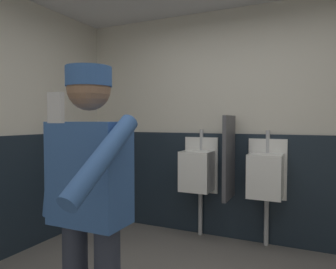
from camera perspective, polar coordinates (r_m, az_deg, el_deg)
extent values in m
cube|color=beige|center=(3.69, 13.69, 1.80)|extent=(4.63, 0.12, 2.60)
cube|color=#19232D|center=(3.69, 13.34, -9.22)|extent=(4.03, 0.03, 1.20)
cube|color=white|center=(3.76, 6.10, -5.43)|extent=(0.40, 0.05, 0.65)
cube|color=white|center=(3.61, 5.22, -6.56)|extent=(0.34, 0.30, 0.45)
cylinder|color=#B7BABF|center=(3.72, 6.07, -0.95)|extent=(0.04, 0.04, 0.24)
cylinder|color=#B7BABF|center=(3.84, 5.86, -13.66)|extent=(0.05, 0.05, 0.55)
cube|color=white|center=(3.59, 17.55, -5.91)|extent=(0.40, 0.05, 0.65)
cube|color=white|center=(3.43, 17.16, -7.14)|extent=(0.34, 0.30, 0.45)
cylinder|color=#B7BABF|center=(3.55, 17.59, -1.22)|extent=(0.04, 0.04, 0.24)
cylinder|color=#B7BABF|center=(3.67, 17.35, -14.52)|extent=(0.05, 0.05, 0.55)
cube|color=#4C4C51|center=(3.45, 10.94, -4.09)|extent=(0.04, 0.40, 0.90)
cube|color=#335999|center=(1.77, -13.95, -6.74)|extent=(0.42, 0.24, 0.55)
cylinder|color=#335999|center=(1.94, -19.80, -5.95)|extent=(0.17, 0.09, 0.56)
cylinder|color=#335999|center=(1.43, -11.77, -4.14)|extent=(0.09, 0.50, 0.39)
sphere|color=#8C664C|center=(1.76, -14.11, 8.01)|extent=(0.23, 0.23, 0.23)
cylinder|color=#335999|center=(1.77, -14.13, 10.09)|extent=(0.25, 0.25, 0.11)
cube|color=silver|center=(1.19, -19.61, 4.58)|extent=(0.06, 0.02, 0.11)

